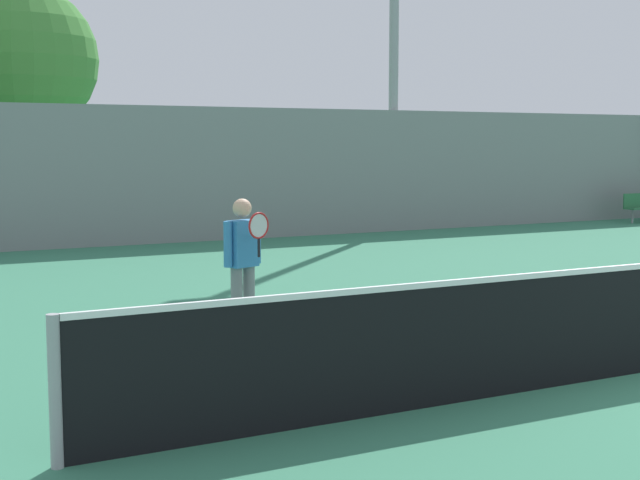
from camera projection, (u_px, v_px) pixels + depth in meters
name	position (u px, v px, depth m)	size (l,w,h in m)	color
tennis_player	(243.00, 257.00, 10.47)	(0.53, 0.48, 1.60)	slate
back_fence	(213.00, 174.00, 20.48)	(32.78, 0.06, 3.08)	gray
tree_green_broad	(20.00, 60.00, 23.89)	(4.12, 4.12, 6.55)	brown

